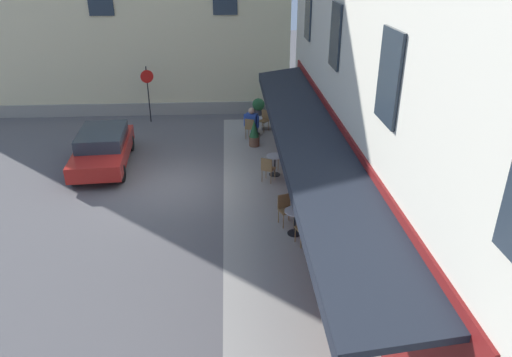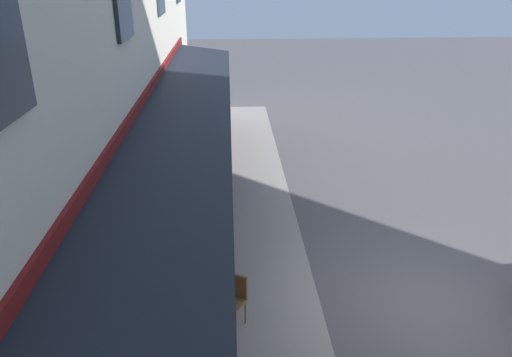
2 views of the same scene
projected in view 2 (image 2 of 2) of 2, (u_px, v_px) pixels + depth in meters
The scene contains 12 objects.
ground_plane at pixel (427, 311), 8.29m from camera, with size 70.00×70.00×0.00m, color #565456.
sidewalk_cafe_terrace at pixel (229, 224), 11.09m from camera, with size 20.50×3.20×0.01m, color gray.
cafe_table_mid_terrace at pixel (210, 205), 10.90m from camera, with size 0.60×0.60×0.75m.
cafe_chair_wicker_by_window at pixel (218, 215), 10.34m from camera, with size 0.51×0.51×0.91m.
cafe_chair_wicker_back_row at pixel (202, 192), 11.41m from camera, with size 0.51×0.51×0.91m.
cafe_table_streetside at pixel (220, 111), 18.10m from camera, with size 0.60×0.60×0.75m.
cafe_chair_wicker_kerbside at pixel (225, 114), 17.53m from camera, with size 0.49×0.49×0.91m.
cafe_chair_wicker_under_awning at pixel (215, 105), 18.61m from camera, with size 0.51×0.51×0.91m.
cafe_table_far_end at pixel (214, 323), 7.28m from camera, with size 0.60×0.60×0.75m.
cafe_chair_wicker_corner_left at pixel (233, 296), 7.78m from camera, with size 0.54×0.54×0.91m.
cafe_chair_wicker_corner_right at pixel (180, 342), 6.83m from camera, with size 0.57×0.57×0.91m.
seated_patron_in_red at pixel (217, 103), 18.36m from camera, with size 0.63×0.64×1.32m.
Camera 2 is at (6.51, -3.31, 5.40)m, focal length 33.85 mm.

